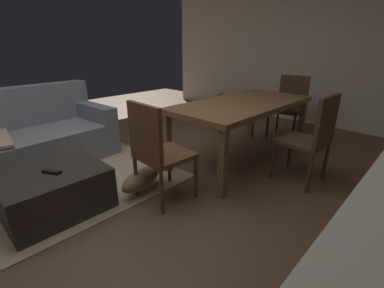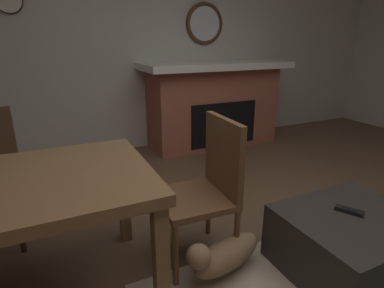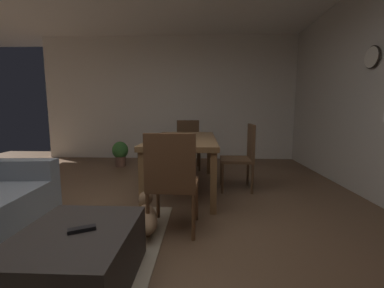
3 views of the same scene
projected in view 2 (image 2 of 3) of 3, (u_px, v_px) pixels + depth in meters
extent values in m
plane|color=brown|center=(274.00, 277.00, 1.89)|extent=(9.40, 9.40, 0.00)
cube|color=beige|center=(136.00, 39.00, 3.85)|extent=(8.24, 0.12, 2.78)
cube|color=#9E5642|center=(213.00, 107.00, 4.19)|extent=(1.69, 0.60, 1.03)
cube|color=black|center=(222.00, 123.00, 4.02)|extent=(0.93, 0.10, 0.56)
cube|color=white|center=(216.00, 65.00, 3.97)|extent=(1.93, 0.76, 0.08)
torus|color=#4C331E|center=(205.00, 24.00, 4.08)|extent=(0.53, 0.05, 0.53)
cylinder|color=silver|center=(205.00, 24.00, 4.08)|extent=(0.44, 0.01, 0.44)
cube|color=#2D2826|center=(350.00, 243.00, 1.90)|extent=(0.81, 0.68, 0.38)
cube|color=black|center=(349.00, 211.00, 1.88)|extent=(0.12, 0.17, 0.02)
cube|color=brown|center=(161.00, 266.00, 1.49)|extent=(0.07, 0.07, 0.68)
cube|color=brown|center=(123.00, 197.00, 2.16)|extent=(0.07, 0.07, 0.68)
cylinder|color=#513823|center=(19.00, 225.00, 2.06)|extent=(0.04, 0.04, 0.41)
cylinder|color=#513823|center=(24.00, 199.00, 2.41)|extent=(0.04, 0.04, 0.41)
cube|color=brown|center=(194.00, 199.00, 1.94)|extent=(0.46, 0.46, 0.04)
cube|color=brown|center=(224.00, 156.00, 1.93)|extent=(0.06, 0.44, 0.48)
cylinder|color=brown|center=(175.00, 256.00, 1.76)|extent=(0.04, 0.04, 0.41)
cylinder|color=brown|center=(156.00, 221.00, 2.11)|extent=(0.04, 0.04, 0.41)
cylinder|color=brown|center=(236.00, 240.00, 1.91)|extent=(0.04, 0.04, 0.41)
cylinder|color=brown|center=(208.00, 209.00, 2.26)|extent=(0.04, 0.04, 0.41)
ellipsoid|color=#8C6B4C|center=(227.00, 254.00, 1.87)|extent=(0.55, 0.32, 0.19)
sphere|color=#8C6B4C|center=(199.00, 256.00, 1.70)|extent=(0.14, 0.14, 0.14)
cylinder|color=silver|center=(8.00, 0.00, 3.12)|extent=(0.25, 0.03, 0.25)
torus|color=black|center=(8.00, 0.00, 3.12)|extent=(0.27, 0.02, 0.27)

